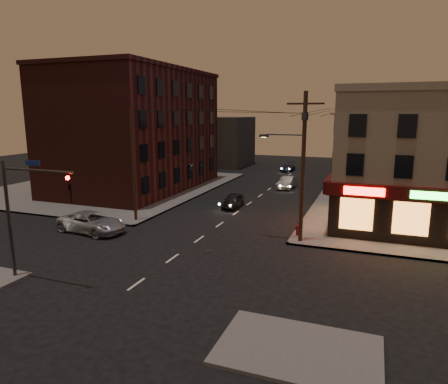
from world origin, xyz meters
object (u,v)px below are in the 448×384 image
at_px(sedan_far, 288,167).
at_px(sedan_mid, 287,183).
at_px(fire_hydrant, 297,230).
at_px(suv_cross, 92,222).
at_px(sedan_near, 233,201).

bearing_deg(sedan_far, sedan_mid, -76.84).
bearing_deg(sedan_mid, fire_hydrant, -71.13).
relative_size(suv_cross, sedan_mid, 1.28).
bearing_deg(fire_hydrant, sedan_far, 102.94).
bearing_deg(sedan_near, suv_cross, -127.82).
relative_size(suv_cross, sedan_near, 1.41).
bearing_deg(fire_hydrant, sedan_mid, 104.02).
bearing_deg(sedan_far, sedan_near, -88.36).
bearing_deg(sedan_far, suv_cross, -99.77).
bearing_deg(fire_hydrant, suv_cross, -164.23).
bearing_deg(fire_hydrant, sedan_near, 136.44).
distance_m(suv_cross, fire_hydrant, 15.20).
height_order(sedan_near, sedan_mid, sedan_mid).
bearing_deg(suv_cross, sedan_far, -4.27).
xyz_separation_m(suv_cross, sedan_far, (7.29, 36.02, -0.15)).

